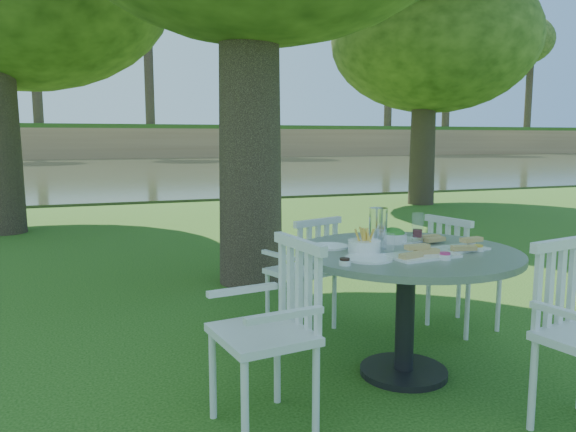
% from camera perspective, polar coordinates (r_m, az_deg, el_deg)
% --- Properties ---
extents(ground, '(140.00, 140.00, 0.00)m').
position_cam_1_polar(ground, '(4.85, 0.82, -10.31)').
color(ground, '#1A420D').
rests_on(ground, ground).
extents(table, '(1.41, 1.41, 0.82)m').
position_cam_1_polar(table, '(3.64, 11.92, -5.81)').
color(table, black).
rests_on(table, ground).
extents(chair_ne, '(0.51, 0.54, 0.91)m').
position_cam_1_polar(chair_ne, '(4.61, 16.73, -4.73)').
color(chair_ne, silver).
rests_on(chair_ne, ground).
extents(chair_nw, '(0.57, 0.55, 0.91)m').
position_cam_1_polar(chair_nw, '(4.40, 2.09, -5.01)').
color(chair_nw, silver).
rests_on(chair_nw, ground).
extents(chair_sw, '(0.53, 0.56, 0.99)m').
position_cam_1_polar(chair_sw, '(2.99, -0.89, -10.33)').
color(chair_sw, silver).
rests_on(chair_sw, ground).
extents(tableware, '(1.09, 0.72, 0.24)m').
position_cam_1_polar(tableware, '(3.63, 10.36, -2.47)').
color(tableware, white).
rests_on(tableware, table).
extents(river, '(100.00, 28.00, 0.12)m').
position_cam_1_polar(river, '(27.39, -16.64, 4.43)').
color(river, '#2A321D').
rests_on(river, ground).
extents(far_bank, '(100.00, 18.00, 15.20)m').
position_cam_1_polar(far_bank, '(45.82, -18.11, 14.74)').
color(far_bank, '#A3764C').
rests_on(far_bank, ground).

